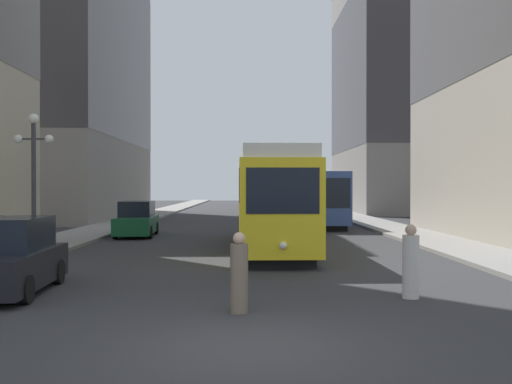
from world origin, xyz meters
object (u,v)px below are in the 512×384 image
(transit_bus, at_px, (317,196))
(pedestrian_crossing_near, at_px, (239,275))
(parked_car_left_near, at_px, (8,258))
(lamp_post_left_near, at_px, (34,161))
(streetcar, at_px, (270,198))
(pedestrian_crossing_far, at_px, (411,264))
(parked_car_left_mid, at_px, (137,220))

(transit_bus, height_order, pedestrian_crossing_near, transit_bus)
(parked_car_left_near, distance_m, lamp_post_left_near, 7.59)
(pedestrian_crossing_near, bearing_deg, streetcar, -80.01)
(parked_car_left_near, bearing_deg, streetcar, 53.00)
(streetcar, distance_m, pedestrian_crossing_far, 11.23)
(pedestrian_crossing_far, distance_m, lamp_post_left_near, 13.96)
(parked_car_left_mid, bearing_deg, pedestrian_crossing_far, -63.75)
(pedestrian_crossing_near, bearing_deg, parked_car_left_near, -6.47)
(transit_bus, xyz_separation_m, lamp_post_left_near, (-12.27, -17.72, 1.54))
(lamp_post_left_near, bearing_deg, pedestrian_crossing_near, -50.54)
(transit_bus, height_order, pedestrian_crossing_far, transit_bus)
(pedestrian_crossing_near, height_order, lamp_post_left_near, lamp_post_left_near)
(parked_car_left_mid, height_order, lamp_post_left_near, lamp_post_left_near)
(pedestrian_crossing_near, bearing_deg, transit_bus, -84.92)
(streetcar, height_order, parked_car_left_near, streetcar)
(transit_bus, relative_size, lamp_post_left_near, 2.42)
(parked_car_left_near, bearing_deg, transit_bus, 63.83)
(parked_car_left_near, relative_size, lamp_post_left_near, 0.87)
(transit_bus, bearing_deg, pedestrian_crossing_far, -92.06)
(streetcar, height_order, pedestrian_crossing_near, streetcar)
(transit_bus, xyz_separation_m, pedestrian_crossing_near, (-4.80, -26.80, -1.18))
(streetcar, bearing_deg, transit_bus, 74.89)
(streetcar, xyz_separation_m, parked_car_left_near, (-6.70, -10.05, -1.26))
(transit_bus, bearing_deg, streetcar, -104.26)
(streetcar, bearing_deg, pedestrian_crossing_far, -76.42)
(transit_bus, bearing_deg, parked_car_left_mid, -141.14)
(parked_car_left_mid, height_order, pedestrian_crossing_far, parked_car_left_mid)
(lamp_post_left_near, bearing_deg, pedestrian_crossing_far, -33.74)
(transit_bus, relative_size, pedestrian_crossing_near, 7.43)
(parked_car_left_mid, relative_size, pedestrian_crossing_near, 2.99)
(parked_car_left_near, height_order, pedestrian_crossing_near, parked_car_left_near)
(parked_car_left_near, relative_size, pedestrian_crossing_near, 2.65)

